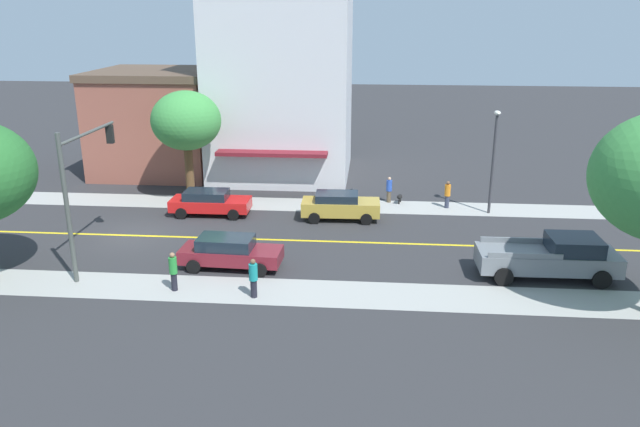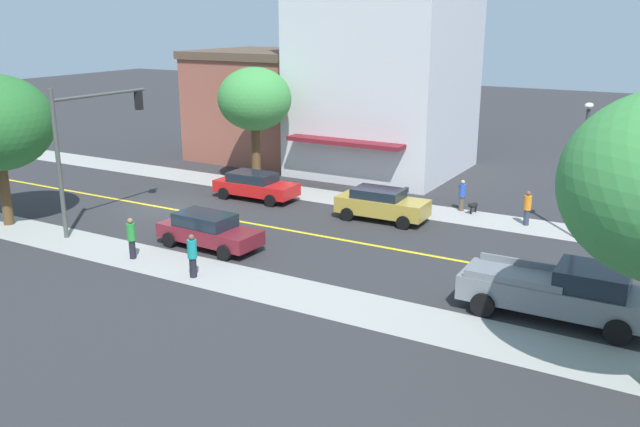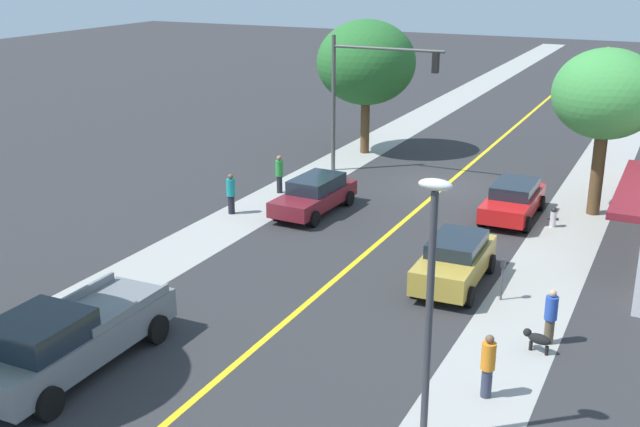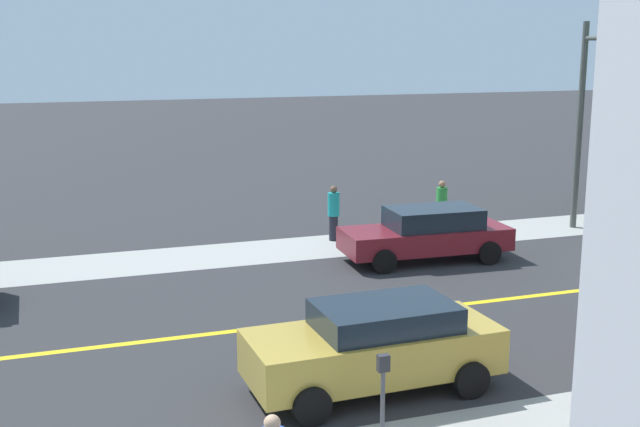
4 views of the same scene
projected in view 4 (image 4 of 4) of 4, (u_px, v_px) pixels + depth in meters
sidewalk_right at (561, 226)px, 26.35m from camera, size 2.60×126.00×0.01m
parking_meter at (383, 383)px, 12.05m from camera, size 0.12×0.18×1.35m
traffic_light_mast at (617, 95)px, 23.71m from camera, size 5.51×0.32×6.56m
maroon_sedan_right_curb at (427, 233)px, 22.04m from camera, size 2.10×4.68×1.47m
gold_sedan_left_curb at (375, 345)px, 13.79m from camera, size 2.04×4.40×1.54m
pedestrian_teal_shirt at (334, 212)px, 24.24m from camera, size 0.36×0.36×1.69m
pedestrian_green_shirt at (441, 206)px, 25.02m from camera, size 0.34×0.34×1.71m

